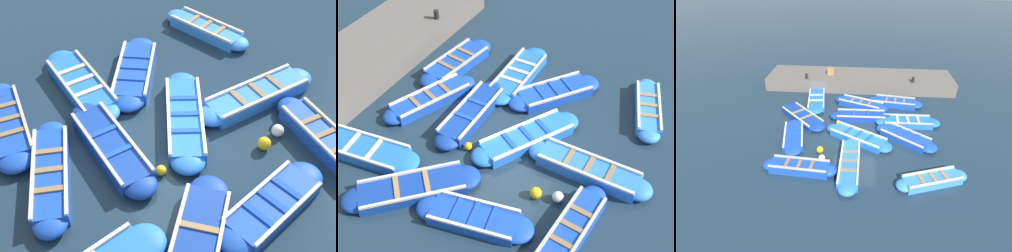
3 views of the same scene
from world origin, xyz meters
The scene contains 18 objects.
ground_plane centered at (0.00, 0.00, 0.00)m, with size 120.00×120.00×0.00m, color #1C303F.
boat_drifting centered at (-0.32, -2.61, 0.17)m, with size 2.75×3.29×0.40m.
boat_bow_out centered at (1.24, -2.90, 0.17)m, with size 1.07×3.64×0.39m.
boat_far_corner centered at (-2.67, 0.08, 0.20)m, with size 3.79×0.88×0.45m.
boat_stern_in centered at (-3.08, 2.22, 0.20)m, with size 0.96×3.38×0.45m.
boat_outer_left centered at (3.18, -0.23, 0.18)m, with size 2.00×3.55×0.42m.
boat_alongside centered at (1.35, 3.12, 0.16)m, with size 3.42×3.41×0.37m.
boat_end_of_row centered at (3.56, 2.67, 0.16)m, with size 3.85×1.47×0.38m.
boat_inner_gap centered at (3.56, -2.37, 0.19)m, with size 1.37×3.55×0.43m.
boat_tucked centered at (-3.36, -3.37, 0.18)m, with size 1.69×3.21×0.41m.
boat_outer_right centered at (-0.69, 3.10, 0.16)m, with size 3.38×1.56×0.37m.
boat_broadside centered at (1.58, -0.28, 0.19)m, with size 0.94×3.65×0.44m.
boat_mid_row centered at (-0.51, -0.21, 0.17)m, with size 2.61×3.73×0.40m.
quay_wall centered at (6.41, 0.00, 0.45)m, with size 2.97×13.06×0.89m.
bollard_north centered at (5.28, -3.62, 1.07)m, with size 0.20×0.20×0.35m, color black.
buoy_orange_near centered at (0.89, 0.96, 0.13)m, with size 0.26×0.26×0.26m, color #EAB214.
buoy_yellow_far centered at (-2.32, 1.38, 0.16)m, with size 0.32×0.32×0.32m, color silver.
buoy_white_drifting centered at (-1.73, 1.56, 0.17)m, with size 0.34×0.34×0.34m, color #EAB214.
Camera 2 is at (-5.00, 8.96, 10.46)m, focal length 50.00 mm.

